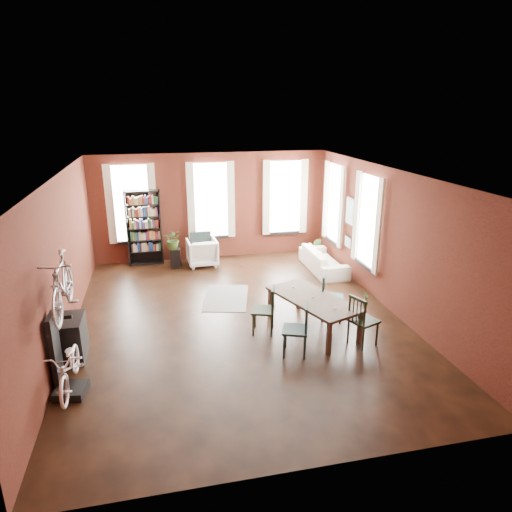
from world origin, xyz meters
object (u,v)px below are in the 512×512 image
object	(u,v)px
dining_chair_d	(332,297)
bike_trainer	(71,391)
dining_chair_c	(363,320)
dining_chair_b	(263,310)
bicycle_floor	(67,347)
dining_chair_a	(295,330)
cream_sofa	(324,257)
console_table	(73,338)
plant_stand	(176,258)
dining_table	(312,314)
bookshelf	(144,228)
white_armchair	(202,251)

from	to	relation	value
dining_chair_d	bike_trainer	distance (m)	5.47
dining_chair_c	bike_trainer	bearing A→B (deg)	73.19
dining_chair_b	bicycle_floor	xyz separation A→B (m)	(-3.53, -1.45, 0.38)
dining_chair_a	cream_sofa	distance (m)	4.80
console_table	plant_stand	xyz separation A→B (m)	(2.12, 4.64, -0.12)
dining_chair_d	dining_chair_c	bearing A→B (deg)	-147.87
dining_table	console_table	size ratio (longest dim) A/B	2.62
bookshelf	bike_trainer	bearing A→B (deg)	-100.37
dining_chair_a	cream_sofa	world-z (taller)	dining_chair_a
bookshelf	bicycle_floor	xyz separation A→B (m)	(-1.14, -6.44, -0.22)
dining_chair_d	white_armchair	distance (m)	4.86
dining_chair_d	bookshelf	size ratio (longest dim) A/B	0.47
dining_chair_d	bike_trainer	world-z (taller)	dining_chair_d
bookshelf	dining_table	bearing A→B (deg)	-56.00
bike_trainer	dining_chair_b	bearing A→B (deg)	21.81
dining_chair_a	dining_chair_b	bearing A→B (deg)	-137.66
dining_chair_c	dining_chair_d	bearing A→B (deg)	-13.94
bookshelf	console_table	distance (m)	5.40
dining_chair_a	dining_chair_b	xyz separation A→B (m)	(-0.38, 0.98, -0.01)
dining_chair_a	dining_chair_c	xyz separation A→B (m)	(1.41, 0.06, 0.01)
white_armchair	dining_chair_a	bearing A→B (deg)	99.07
dining_chair_d	bicycle_floor	xyz separation A→B (m)	(-5.15, -1.72, 0.36)
dining_chair_b	console_table	bearing A→B (deg)	-68.35
dining_chair_c	bicycle_floor	world-z (taller)	bicycle_floor
dining_chair_a	dining_chair_d	bearing A→B (deg)	156.34
dining_chair_c	white_armchair	bearing A→B (deg)	3.20
dining_chair_c	bike_trainer	size ratio (longest dim) A/B	2.21
dining_chair_b	console_table	size ratio (longest dim) A/B	1.25
dining_chair_b	console_table	distance (m)	3.68
dining_table	dining_chair_d	xyz separation A→B (m)	(0.58, 0.36, 0.16)
dining_chair_a	white_armchair	world-z (taller)	dining_chair_a
white_armchair	dining_chair_b	bearing A→B (deg)	96.90
white_armchair	console_table	world-z (taller)	white_armchair
dining_chair_b	cream_sofa	size ratio (longest dim) A/B	0.48
cream_sofa	dining_chair_d	bearing A→B (deg)	162.76
bike_trainer	bicycle_floor	xyz separation A→B (m)	(0.03, -0.02, 0.81)
dining_chair_d	cream_sofa	bearing A→B (deg)	6.68
white_armchair	bike_trainer	bearing A→B (deg)	61.86
dining_chair_b	cream_sofa	distance (m)	4.17
bookshelf	bicycle_floor	size ratio (longest dim) A/B	1.49
dining_chair_c	bookshelf	size ratio (longest dim) A/B	0.47
dining_table	dining_chair_b	xyz separation A→B (m)	(-1.04, 0.09, 0.14)
dining_table	dining_chair_a	world-z (taller)	dining_chair_a
dining_chair_a	bike_trainer	xyz separation A→B (m)	(-3.95, -0.44, -0.44)
dining_chair_c	bike_trainer	distance (m)	5.40
plant_stand	bike_trainer	bearing A→B (deg)	-108.93
bookshelf	console_table	bearing A→B (deg)	-103.83
dining_chair_d	white_armchair	size ratio (longest dim) A/B	1.18
dining_chair_a	bookshelf	world-z (taller)	bookshelf
dining_chair_b	bike_trainer	bearing A→B (deg)	-49.78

